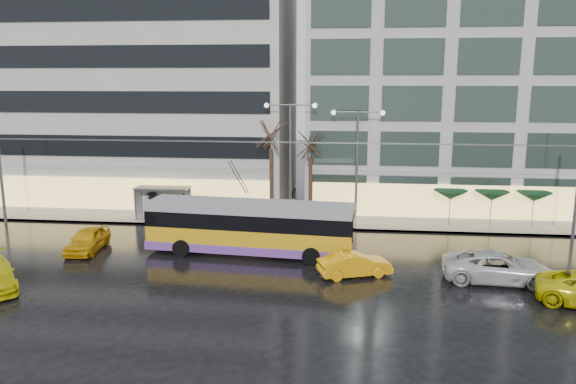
# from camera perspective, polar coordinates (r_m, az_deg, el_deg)

# --- Properties ---
(ground) EXTENTS (140.00, 140.00, 0.00)m
(ground) POSITION_cam_1_polar(r_m,az_deg,el_deg) (33.56, -5.16, -7.70)
(ground) COLOR black
(ground) RESTS_ON ground
(sidewalk) EXTENTS (80.00, 10.00, 0.15)m
(sidewalk) POSITION_cam_1_polar(r_m,az_deg,el_deg) (46.55, 0.66, -2.07)
(sidewalk) COLOR gray
(sidewalk) RESTS_ON ground
(kerb) EXTENTS (80.00, 0.10, 0.15)m
(kerb) POSITION_cam_1_polar(r_m,az_deg,el_deg) (41.79, -0.01, -3.66)
(kerb) COLOR slate
(kerb) RESTS_ON ground
(building_left) EXTENTS (34.00, 14.00, 22.00)m
(building_left) POSITION_cam_1_polar(r_m,az_deg,el_deg) (54.83, -18.20, 11.10)
(building_left) COLOR #A2A09B
(building_left) RESTS_ON sidewalk
(building_right) EXTENTS (32.00, 14.00, 25.00)m
(building_right) POSITION_cam_1_polar(r_m,az_deg,el_deg) (51.61, 20.92, 12.60)
(building_right) COLOR #A2A09B
(building_right) RESTS_ON sidewalk
(trolleybus) EXTENTS (13.32, 5.64, 6.09)m
(trolleybus) POSITION_cam_1_polar(r_m,az_deg,el_deg) (35.57, -3.85, -3.78)
(trolleybus) COLOR gold
(trolleybus) RESTS_ON ground
(catenary) EXTENTS (42.24, 5.12, 7.00)m
(catenary) POSITION_cam_1_polar(r_m,az_deg,el_deg) (39.92, -1.62, 1.76)
(catenary) COLOR #595B60
(catenary) RESTS_ON ground
(bus_shelter) EXTENTS (4.20, 1.60, 2.51)m
(bus_shelter) POSITION_cam_1_polar(r_m,az_deg,el_deg) (45.19, -12.98, -0.33)
(bus_shelter) COLOR #595B60
(bus_shelter) RESTS_ON sidewalk
(street_lamp_near) EXTENTS (3.96, 0.36, 9.03)m
(street_lamp_near) POSITION_cam_1_polar(r_m,az_deg,el_deg) (42.36, 0.25, 4.71)
(street_lamp_near) COLOR #595B60
(street_lamp_near) RESTS_ON sidewalk
(street_lamp_far) EXTENTS (3.96, 0.36, 8.53)m
(street_lamp_far) POSITION_cam_1_polar(r_m,az_deg,el_deg) (42.17, 7.04, 4.21)
(street_lamp_far) COLOR #595B60
(street_lamp_far) RESTS_ON sidewalk
(tree_a) EXTENTS (3.20, 3.20, 8.40)m
(tree_a) POSITION_cam_1_polar(r_m,az_deg,el_deg) (42.63, -1.74, 6.23)
(tree_a) COLOR black
(tree_a) RESTS_ON sidewalk
(tree_b) EXTENTS (3.20, 3.20, 7.70)m
(tree_b) POSITION_cam_1_polar(r_m,az_deg,el_deg) (42.58, 2.32, 5.29)
(tree_b) COLOR black
(tree_b) RESTS_ON sidewalk
(parasol_a) EXTENTS (2.50, 2.50, 2.65)m
(parasol_a) POSITION_cam_1_polar(r_m,az_deg,el_deg) (43.56, 16.17, -0.29)
(parasol_a) COLOR #595B60
(parasol_a) RESTS_ON sidewalk
(parasol_b) EXTENTS (2.50, 2.50, 2.65)m
(parasol_b) POSITION_cam_1_polar(r_m,az_deg,el_deg) (44.18, 20.01, -0.37)
(parasol_b) COLOR #595B60
(parasol_b) RESTS_ON sidewalk
(parasol_c) EXTENTS (2.50, 2.50, 2.65)m
(parasol_c) POSITION_cam_1_polar(r_m,az_deg,el_deg) (44.99, 23.72, -0.44)
(parasol_c) COLOR #595B60
(parasol_c) RESTS_ON sidewalk
(taxi_a) EXTENTS (2.12, 4.61, 1.53)m
(taxi_a) POSITION_cam_1_polar(r_m,az_deg,el_deg) (38.64, -19.69, -4.56)
(taxi_a) COLOR #D99F0B
(taxi_a) RESTS_ON ground
(taxi_b) EXTENTS (4.41, 2.80, 1.37)m
(taxi_b) POSITION_cam_1_polar(r_m,az_deg,el_deg) (32.14, 6.79, -7.32)
(taxi_b) COLOR #FBA80D
(taxi_b) RESTS_ON ground
(sedan_silver) EXTENTS (6.12, 3.13, 1.65)m
(sedan_silver) POSITION_cam_1_polar(r_m,az_deg,el_deg) (33.14, 20.56, -7.16)
(sedan_silver) COLOR silver
(sedan_silver) RESTS_ON ground
(pedestrian_a) EXTENTS (1.24, 1.25, 2.19)m
(pedestrian_a) POSITION_cam_1_polar(r_m,az_deg,el_deg) (43.81, -12.47, -1.20)
(pedestrian_a) COLOR black
(pedestrian_a) RESTS_ON sidewalk
(pedestrian_b) EXTENTS (1.19, 1.16, 1.93)m
(pedestrian_b) POSITION_cam_1_polar(r_m,az_deg,el_deg) (45.37, -10.50, -1.28)
(pedestrian_b) COLOR black
(pedestrian_b) RESTS_ON sidewalk
(pedestrian_c) EXTENTS (1.29, 0.90, 2.11)m
(pedestrian_c) POSITION_cam_1_polar(r_m,az_deg,el_deg) (45.45, -13.65, -1.18)
(pedestrian_c) COLOR black
(pedestrian_c) RESTS_ON sidewalk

